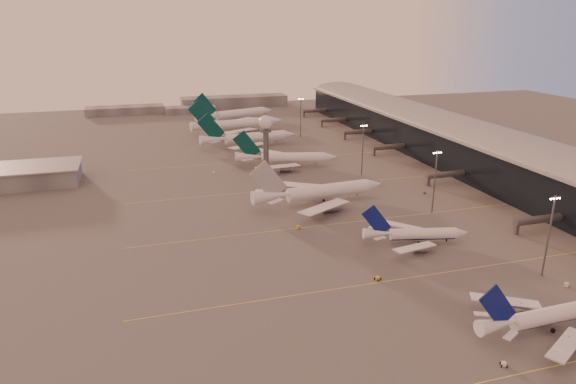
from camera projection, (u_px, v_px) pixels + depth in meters
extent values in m
plane|color=#504D4D|center=(360.00, 306.00, 135.08)|extent=(700.00, 700.00, 0.00)
cube|color=#DDCF4E|center=(554.00, 366.00, 111.40)|extent=(180.00, 0.25, 0.02)
cube|color=#DDCF4E|center=(439.00, 273.00, 152.27)|extent=(180.00, 0.25, 0.02)
cube|color=#DDCF4E|center=(373.00, 219.00, 193.14)|extent=(180.00, 0.25, 0.02)
cube|color=#DDCF4E|center=(330.00, 185.00, 234.01)|extent=(180.00, 0.25, 0.02)
cube|color=#DDCF4E|center=(297.00, 158.00, 279.43)|extent=(180.00, 0.25, 0.02)
cube|color=black|center=(467.00, 149.00, 261.31)|extent=(36.00, 360.00, 18.00)
cylinder|color=gray|center=(469.00, 131.00, 258.43)|extent=(10.08, 360.00, 10.08)
cube|color=gray|center=(469.00, 131.00, 258.37)|extent=(40.00, 362.00, 0.80)
cylinder|color=#4F5156|center=(541.00, 219.00, 181.24)|extent=(22.00, 2.80, 2.80)
cube|color=#4F5156|center=(517.00, 228.00, 179.27)|extent=(1.20, 1.20, 4.40)
cylinder|color=#4F5156|center=(448.00, 174.00, 233.92)|extent=(22.00, 2.80, 2.80)
cube|color=#4F5156|center=(428.00, 181.00, 231.95)|extent=(1.20, 1.20, 4.40)
cylinder|color=#4F5156|center=(391.00, 147.00, 284.78)|extent=(22.00, 2.80, 2.80)
cube|color=#4F5156|center=(374.00, 152.00, 282.81)|extent=(1.20, 1.20, 4.40)
cylinder|color=#4F5156|center=(360.00, 132.00, 322.93)|extent=(22.00, 2.80, 2.80)
cube|color=#4F5156|center=(345.00, 136.00, 320.96)|extent=(1.20, 1.20, 4.40)
cylinder|color=#4F5156|center=(335.00, 120.00, 361.07)|extent=(22.00, 2.80, 2.80)
cube|color=#4F5156|center=(322.00, 124.00, 359.10)|extent=(1.20, 1.20, 4.40)
cylinder|color=#4F5156|center=(316.00, 111.00, 397.40)|extent=(22.00, 2.80, 2.80)
cube|color=#4F5156|center=(304.00, 114.00, 395.44)|extent=(1.20, 1.20, 4.40)
cylinder|color=#4F5156|center=(266.00, 155.00, 241.91)|extent=(2.60, 2.60, 22.00)
cylinder|color=#4F5156|center=(266.00, 131.00, 238.24)|extent=(5.20, 5.20, 1.20)
sphere|color=white|center=(266.00, 122.00, 236.99)|extent=(6.40, 6.40, 6.40)
cylinder|color=#4F5156|center=(266.00, 114.00, 235.81)|extent=(0.16, 0.16, 2.00)
cylinder|color=#4F5156|center=(548.00, 237.00, 146.77)|extent=(0.56, 0.56, 25.00)
cube|color=#4F5156|center=(555.00, 197.00, 142.93)|extent=(3.60, 0.25, 0.25)
sphere|color=#FFEABF|center=(551.00, 199.00, 142.66)|extent=(0.56, 0.56, 0.56)
sphere|color=#FFEABF|center=(554.00, 199.00, 142.93)|extent=(0.56, 0.56, 0.56)
sphere|color=#FFEABF|center=(557.00, 198.00, 143.20)|extent=(0.56, 0.56, 0.56)
sphere|color=#FFEABF|center=(560.00, 198.00, 143.47)|extent=(0.56, 0.56, 0.56)
cylinder|color=#4F5156|center=(435.00, 182.00, 195.91)|extent=(0.56, 0.56, 25.00)
cube|color=#4F5156|center=(438.00, 152.00, 192.08)|extent=(3.60, 0.25, 0.25)
sphere|color=#FFEABF|center=(434.00, 153.00, 191.80)|extent=(0.56, 0.56, 0.56)
sphere|color=#FFEABF|center=(436.00, 153.00, 192.07)|extent=(0.56, 0.56, 0.56)
sphere|color=#FFEABF|center=(439.00, 153.00, 192.34)|extent=(0.56, 0.56, 0.56)
sphere|color=#FFEABF|center=(441.00, 152.00, 192.61)|extent=(0.56, 0.56, 0.56)
cylinder|color=#4F5156|center=(363.00, 150.00, 244.51)|extent=(0.56, 0.56, 25.00)
cube|color=#4F5156|center=(364.00, 125.00, 240.68)|extent=(3.60, 0.25, 0.25)
sphere|color=#FFEABF|center=(361.00, 126.00, 240.40)|extent=(0.56, 0.56, 0.56)
sphere|color=#FFEABF|center=(363.00, 126.00, 240.67)|extent=(0.56, 0.56, 0.56)
sphere|color=#FFEABF|center=(365.00, 126.00, 240.94)|extent=(0.56, 0.56, 0.56)
sphere|color=#FFEABF|center=(367.00, 126.00, 241.21)|extent=(0.56, 0.56, 0.56)
cylinder|color=#4F5156|center=(301.00, 117.00, 325.71)|extent=(0.56, 0.56, 25.00)
cube|color=#4F5156|center=(301.00, 98.00, 321.88)|extent=(3.60, 0.25, 0.25)
sphere|color=#FFEABF|center=(299.00, 99.00, 321.60)|extent=(0.56, 0.56, 0.56)
sphere|color=#FFEABF|center=(300.00, 99.00, 321.87)|extent=(0.56, 0.56, 0.56)
sphere|color=#FFEABF|center=(302.00, 99.00, 322.14)|extent=(0.56, 0.56, 0.56)
sphere|color=#FFEABF|center=(303.00, 99.00, 322.41)|extent=(0.56, 0.56, 0.56)
cube|color=slate|center=(125.00, 110.00, 408.55)|extent=(60.00, 18.00, 6.00)
cube|color=slate|center=(234.00, 101.00, 441.48)|extent=(90.00, 20.00, 9.00)
cube|color=slate|center=(190.00, 110.00, 413.14)|extent=(40.00, 15.00, 5.00)
cylinder|color=white|center=(553.00, 316.00, 124.16)|extent=(23.63, 4.64, 4.01)
cylinder|color=navy|center=(553.00, 320.00, 124.45)|extent=(23.13, 3.51, 2.88)
cone|color=white|center=(496.00, 327.00, 119.08)|extent=(9.97, 4.27, 4.01)
cube|color=white|center=(566.00, 347.00, 113.81)|extent=(16.75, 11.82, 1.26)
cylinder|color=slate|center=(567.00, 345.00, 117.33)|extent=(4.62, 2.73, 2.60)
cube|color=slate|center=(568.00, 341.00, 116.97)|extent=(0.32, 0.27, 1.60)
cube|color=white|center=(505.00, 303.00, 131.56)|extent=(17.00, 11.11, 1.26)
cylinder|color=slate|center=(520.00, 312.00, 130.89)|extent=(4.62, 2.73, 2.60)
cube|color=slate|center=(520.00, 308.00, 130.53)|extent=(0.32, 0.27, 1.60)
cube|color=navy|center=(497.00, 309.00, 117.35)|extent=(11.00, 0.67, 11.94)
cube|color=white|center=(510.00, 337.00, 114.96)|extent=(4.83, 3.62, 0.26)
cube|color=white|center=(484.00, 316.00, 123.16)|extent=(4.85, 3.44, 0.26)
cylinder|color=black|center=(538.00, 322.00, 126.55)|extent=(1.17, 0.56, 1.16)
cylinder|color=black|center=(552.00, 333.00, 122.37)|extent=(1.17, 0.56, 1.16)
cylinder|color=white|center=(423.00, 235.00, 171.61)|extent=(22.15, 8.74, 3.73)
cylinder|color=navy|center=(422.00, 237.00, 171.88)|extent=(21.48, 7.62, 2.68)
cone|color=white|center=(461.00, 234.00, 172.27)|extent=(4.99, 4.61, 3.73)
cone|color=white|center=(377.00, 235.00, 170.68)|extent=(9.79, 5.77, 3.73)
cube|color=white|center=(415.00, 249.00, 162.88)|extent=(16.25, 7.51, 1.17)
cylinder|color=slate|center=(420.00, 251.00, 165.60)|extent=(4.68, 3.35, 2.42)
cube|color=slate|center=(421.00, 248.00, 165.27)|extent=(0.34, 0.31, 1.49)
cube|color=white|center=(400.00, 227.00, 180.23)|extent=(14.28, 13.24, 1.17)
cylinder|color=slate|center=(408.00, 233.00, 178.85)|extent=(4.68, 3.35, 2.42)
cube|color=slate|center=(409.00, 231.00, 178.52)|extent=(0.34, 0.31, 1.49)
cube|color=navy|center=(376.00, 222.00, 169.19)|extent=(10.02, 2.73, 11.10)
cube|color=white|center=(380.00, 240.00, 166.65)|extent=(4.48, 2.47, 0.25)
cube|color=white|center=(374.00, 230.00, 174.66)|extent=(4.28, 3.92, 0.25)
cylinder|color=black|center=(446.00, 241.00, 172.85)|extent=(0.49, 0.49, 0.98)
cylinder|color=black|center=(415.00, 239.00, 174.36)|extent=(1.16, 0.73, 1.08)
cylinder|color=black|center=(419.00, 245.00, 170.28)|extent=(1.16, 0.73, 1.08)
cylinder|color=white|center=(328.00, 193.00, 210.63)|extent=(35.84, 8.51, 5.55)
cylinder|color=white|center=(328.00, 196.00, 211.03)|extent=(35.00, 6.90, 3.99)
cone|color=white|center=(373.00, 187.00, 217.95)|extent=(7.31, 6.10, 5.55)
cone|color=white|center=(270.00, 199.00, 201.70)|extent=(15.30, 6.78, 5.55)
cube|color=white|center=(324.00, 210.00, 194.92)|extent=(24.61, 18.77, 1.65)
cylinder|color=slate|center=(330.00, 211.00, 200.20)|extent=(7.15, 4.17, 3.61)
cube|color=slate|center=(330.00, 208.00, 199.79)|extent=(0.29, 0.25, 2.22)
cube|color=white|center=(295.00, 187.00, 220.97)|extent=(25.75, 15.46, 1.65)
cylinder|color=slate|center=(307.00, 193.00, 220.09)|extent=(7.15, 4.17, 3.61)
cube|color=slate|center=(307.00, 191.00, 219.68)|extent=(0.29, 0.25, 2.22)
cube|color=#9FA2A7|center=(268.00, 183.00, 199.35)|extent=(15.35, 1.60, 16.46)
cube|color=white|center=(276.00, 204.00, 195.49)|extent=(7.22, 5.73, 0.22)
cube|color=white|center=(264.00, 193.00, 207.61)|extent=(7.34, 4.89, 0.22)
cylinder|color=black|center=(357.00, 197.00, 216.38)|extent=(0.45, 0.45, 0.89)
cylinder|color=black|center=(320.00, 200.00, 212.45)|extent=(1.02, 0.53, 0.98)
cylinder|color=black|center=(324.00, 203.00, 208.97)|extent=(1.02, 0.53, 0.98)
cylinder|color=white|center=(293.00, 159.00, 261.99)|extent=(32.15, 12.52, 5.14)
cylinder|color=white|center=(293.00, 162.00, 262.36)|extent=(31.19, 10.97, 3.70)
cone|color=white|center=(330.00, 159.00, 262.90)|extent=(7.20, 6.45, 5.14)
cone|color=white|center=(248.00, 159.00, 260.70)|extent=(14.19, 8.15, 5.14)
cube|color=white|center=(278.00, 169.00, 249.23)|extent=(23.72, 10.91, 1.52)
cylinder|color=slate|center=(286.00, 171.00, 253.08)|extent=(6.78, 4.70, 3.34)
cube|color=slate|center=(286.00, 168.00, 252.69)|extent=(0.31, 0.28, 2.05)
cube|color=white|center=(277.00, 155.00, 274.57)|extent=(20.83, 19.37, 1.52)
cylinder|color=slate|center=(284.00, 160.00, 272.44)|extent=(6.78, 4.70, 3.34)
cube|color=slate|center=(284.00, 158.00, 272.05)|extent=(0.31, 0.28, 2.05)
cube|color=#063838|center=(247.00, 147.00, 258.71)|extent=(13.80, 3.64, 15.20)
cube|color=white|center=(248.00, 162.00, 254.82)|extent=(6.51, 3.57, 0.22)
cube|color=white|center=(248.00, 156.00, 266.48)|extent=(6.22, 5.71, 0.22)
cylinder|color=black|center=(316.00, 165.00, 263.59)|extent=(0.44, 0.44, 0.89)
cylinder|color=black|center=(287.00, 164.00, 264.71)|extent=(1.05, 0.66, 0.97)
cylinder|color=black|center=(288.00, 166.00, 261.03)|extent=(1.05, 0.66, 0.97)
cylinder|color=white|center=(255.00, 139.00, 304.32)|extent=(36.27, 8.62, 5.79)
cylinder|color=white|center=(255.00, 141.00, 304.73)|extent=(35.42, 6.95, 4.17)
cone|color=white|center=(289.00, 136.00, 311.64)|extent=(7.39, 6.33, 5.79)
cone|color=white|center=(213.00, 141.00, 295.38)|extent=(15.47, 6.97, 5.79)
cube|color=white|center=(248.00, 148.00, 288.26)|extent=(25.23, 19.12, 1.71)
cylinder|color=slate|center=(254.00, 150.00, 293.68)|extent=(7.23, 4.31, 3.77)
cube|color=slate|center=(254.00, 147.00, 293.25)|extent=(0.32, 0.27, 2.32)
cube|color=white|center=(234.00, 137.00, 314.97)|extent=(26.33, 15.92, 1.71)
cylinder|color=slate|center=(243.00, 141.00, 314.08)|extent=(7.23, 4.31, 3.77)
cube|color=slate|center=(243.00, 139.00, 313.64)|extent=(0.32, 0.27, 2.32)
cube|color=#063838|center=(211.00, 130.00, 292.91)|extent=(15.91, 1.61, 17.14)
cube|color=white|center=(215.00, 144.00, 289.10)|extent=(7.31, 5.78, 0.25)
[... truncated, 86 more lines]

